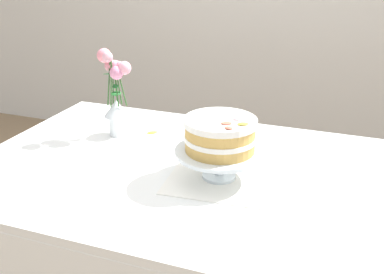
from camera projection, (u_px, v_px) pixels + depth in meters
name	position (u px, v px, depth m)	size (l,w,h in m)	color
dining_table	(173.00, 190.00, 1.58)	(1.40, 1.00, 0.74)	white
linen_napkin	(219.00, 177.00, 1.48)	(0.32, 0.32, 0.00)	white
cake_stand	(220.00, 155.00, 1.45)	(0.29, 0.29, 0.10)	silver
layer_cake	(220.00, 134.00, 1.42)	(0.23, 0.23, 0.11)	tan
flower_vase	(116.00, 93.00, 1.76)	(0.12, 0.10, 0.35)	silver
loose_petal_0	(208.00, 136.00, 1.80)	(0.03, 0.03, 0.01)	yellow
loose_petal_1	(152.00, 132.00, 1.84)	(0.04, 0.02, 0.01)	yellow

